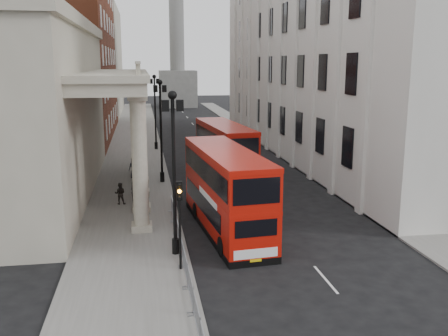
{
  "coord_description": "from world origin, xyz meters",
  "views": [
    {
      "loc": [
        -2.08,
        -20.3,
        9.77
      ],
      "look_at": [
        3.26,
        12.08,
        2.8
      ],
      "focal_mm": 40.0,
      "sensor_mm": 36.0,
      "label": 1
    }
  ],
  "objects_px": {
    "lamp_post_north": "(155,107)",
    "pedestrian_c": "(134,167)",
    "bus_near": "(226,189)",
    "bus_far": "(225,151)",
    "lamp_post_south": "(174,162)",
    "lamp_post_mid": "(161,124)",
    "pedestrian_a": "(135,189)",
    "pedestrian_b": "(120,193)",
    "traffic_light": "(180,209)",
    "monument_column": "(177,33)"
  },
  "relations": [
    {
      "from": "bus_near",
      "to": "bus_far",
      "type": "bearing_deg",
      "value": 75.42
    },
    {
      "from": "pedestrian_a",
      "to": "pedestrian_c",
      "type": "relative_size",
      "value": 0.92
    },
    {
      "from": "pedestrian_a",
      "to": "bus_far",
      "type": "bearing_deg",
      "value": 19.89
    },
    {
      "from": "lamp_post_south",
      "to": "pedestrian_c",
      "type": "bearing_deg",
      "value": 97.33
    },
    {
      "from": "lamp_post_south",
      "to": "pedestrian_c",
      "type": "relative_size",
      "value": 4.62
    },
    {
      "from": "lamp_post_south",
      "to": "bus_far",
      "type": "height_order",
      "value": "lamp_post_south"
    },
    {
      "from": "bus_far",
      "to": "bus_near",
      "type": "bearing_deg",
      "value": -104.79
    },
    {
      "from": "pedestrian_a",
      "to": "pedestrian_b",
      "type": "bearing_deg",
      "value": -160.37
    },
    {
      "from": "monument_column",
      "to": "traffic_light",
      "type": "distance_m",
      "value": 91.17
    },
    {
      "from": "bus_far",
      "to": "pedestrian_b",
      "type": "bearing_deg",
      "value": -147.49
    },
    {
      "from": "lamp_post_north",
      "to": "traffic_light",
      "type": "height_order",
      "value": "lamp_post_north"
    },
    {
      "from": "monument_column",
      "to": "lamp_post_mid",
      "type": "bearing_deg",
      "value": -95.24
    },
    {
      "from": "bus_near",
      "to": "lamp_post_north",
      "type": "bearing_deg",
      "value": 90.93
    },
    {
      "from": "lamp_post_mid",
      "to": "lamp_post_north",
      "type": "relative_size",
      "value": 1.0
    },
    {
      "from": "lamp_post_north",
      "to": "pedestrian_c",
      "type": "relative_size",
      "value": 4.62
    },
    {
      "from": "bus_near",
      "to": "pedestrian_a",
      "type": "xyz_separation_m",
      "value": [
        -5.35,
        7.13,
        -1.58
      ]
    },
    {
      "from": "traffic_light",
      "to": "pedestrian_a",
      "type": "xyz_separation_m",
      "value": [
        -2.24,
        12.61,
        -2.15
      ]
    },
    {
      "from": "monument_column",
      "to": "lamp_post_mid",
      "type": "xyz_separation_m",
      "value": [
        -6.6,
        -72.0,
        -11.07
      ]
    },
    {
      "from": "traffic_light",
      "to": "pedestrian_b",
      "type": "height_order",
      "value": "traffic_light"
    },
    {
      "from": "traffic_light",
      "to": "pedestrian_c",
      "type": "distance_m",
      "value": 20.17
    },
    {
      "from": "lamp_post_south",
      "to": "traffic_light",
      "type": "height_order",
      "value": "lamp_post_south"
    },
    {
      "from": "pedestrian_a",
      "to": "lamp_post_north",
      "type": "bearing_deg",
      "value": 65.95
    },
    {
      "from": "lamp_post_south",
      "to": "pedestrian_b",
      "type": "distance_m",
      "value": 11.05
    },
    {
      "from": "bus_near",
      "to": "pedestrian_b",
      "type": "bearing_deg",
      "value": 129.68
    },
    {
      "from": "bus_near",
      "to": "monument_column",
      "type": "bearing_deg",
      "value": 82.22
    },
    {
      "from": "monument_column",
      "to": "pedestrian_b",
      "type": "distance_m",
      "value": 80.25
    },
    {
      "from": "bus_far",
      "to": "pedestrian_b",
      "type": "relative_size",
      "value": 7.32
    },
    {
      "from": "lamp_post_north",
      "to": "bus_far",
      "type": "bearing_deg",
      "value": -71.23
    },
    {
      "from": "bus_near",
      "to": "pedestrian_b",
      "type": "height_order",
      "value": "bus_near"
    },
    {
      "from": "lamp_post_south",
      "to": "pedestrian_a",
      "type": "height_order",
      "value": "lamp_post_south"
    },
    {
      "from": "bus_near",
      "to": "bus_far",
      "type": "relative_size",
      "value": 1.03
    },
    {
      "from": "pedestrian_c",
      "to": "lamp_post_south",
      "type": "bearing_deg",
      "value": -60.91
    },
    {
      "from": "monument_column",
      "to": "lamp_post_mid",
      "type": "distance_m",
      "value": 73.14
    },
    {
      "from": "lamp_post_mid",
      "to": "pedestrian_c",
      "type": "relative_size",
      "value": 4.62
    },
    {
      "from": "traffic_light",
      "to": "bus_far",
      "type": "bearing_deg",
      "value": 74.3
    },
    {
      "from": "monument_column",
      "to": "lamp_post_south",
      "type": "height_order",
      "value": "monument_column"
    },
    {
      "from": "monument_column",
      "to": "bus_near",
      "type": "height_order",
      "value": "monument_column"
    },
    {
      "from": "lamp_post_south",
      "to": "lamp_post_north",
      "type": "xyz_separation_m",
      "value": [
        0.0,
        32.0,
        0.0
      ]
    },
    {
      "from": "traffic_light",
      "to": "pedestrian_a",
      "type": "bearing_deg",
      "value": 100.06
    },
    {
      "from": "bus_far",
      "to": "pedestrian_c",
      "type": "relative_size",
      "value": 6.19
    },
    {
      "from": "pedestrian_c",
      "to": "bus_near",
      "type": "bearing_deg",
      "value": -47.34
    },
    {
      "from": "lamp_post_south",
      "to": "pedestrian_a",
      "type": "bearing_deg",
      "value": 101.41
    },
    {
      "from": "traffic_light",
      "to": "pedestrian_c",
      "type": "xyz_separation_m",
      "value": [
        -2.4,
        19.91,
        -2.09
      ]
    },
    {
      "from": "monument_column",
      "to": "lamp_post_north",
      "type": "height_order",
      "value": "monument_column"
    },
    {
      "from": "lamp_post_south",
      "to": "lamp_post_mid",
      "type": "distance_m",
      "value": 16.0
    },
    {
      "from": "traffic_light",
      "to": "pedestrian_b",
      "type": "relative_size",
      "value": 2.83
    },
    {
      "from": "lamp_post_south",
      "to": "bus_near",
      "type": "xyz_separation_m",
      "value": [
        3.21,
        3.46,
        -2.38
      ]
    },
    {
      "from": "lamp_post_south",
      "to": "traffic_light",
      "type": "xyz_separation_m",
      "value": [
        0.1,
        -2.02,
        -1.8
      ]
    },
    {
      "from": "pedestrian_b",
      "to": "pedestrian_c",
      "type": "distance_m",
      "value": 8.15
    },
    {
      "from": "lamp_post_south",
      "to": "pedestrian_c",
      "type": "height_order",
      "value": "lamp_post_south"
    }
  ]
}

